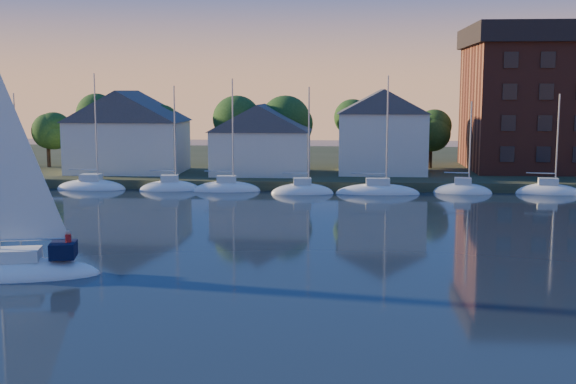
# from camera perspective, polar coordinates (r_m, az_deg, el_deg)

# --- Properties ---
(ground) EXTENTS (260.00, 260.00, 0.00)m
(ground) POSITION_cam_1_polar(r_m,az_deg,el_deg) (28.30, -3.07, -14.04)
(ground) COLOR black
(ground) RESTS_ON ground
(shoreline_land) EXTENTS (160.00, 50.00, 2.00)m
(shoreline_land) POSITION_cam_1_polar(r_m,az_deg,el_deg) (101.61, 2.39, 2.01)
(shoreline_land) COLOR #2E3720
(shoreline_land) RESTS_ON ground
(wooden_dock) EXTENTS (120.00, 3.00, 1.00)m
(wooden_dock) POSITION_cam_1_polar(r_m,az_deg,el_deg) (78.79, 1.81, 0.27)
(wooden_dock) COLOR brown
(wooden_dock) RESTS_ON ground
(clubhouse_west) EXTENTS (13.65, 9.45, 9.64)m
(clubhouse_west) POSITION_cam_1_polar(r_m,az_deg,el_deg) (87.90, -12.52, 4.77)
(clubhouse_west) COLOR silver
(clubhouse_west) RESTS_ON shoreline_land
(clubhouse_centre) EXTENTS (11.55, 8.40, 8.08)m
(clubhouse_centre) POSITION_cam_1_polar(r_m,az_deg,el_deg) (83.71, -2.14, 4.25)
(clubhouse_centre) COLOR silver
(clubhouse_centre) RESTS_ON shoreline_land
(clubhouse_east) EXTENTS (10.50, 8.40, 9.80)m
(clubhouse_east) POSITION_cam_1_polar(r_m,az_deg,el_deg) (85.24, 7.44, 4.84)
(clubhouse_east) COLOR silver
(clubhouse_east) RESTS_ON shoreline_land
(tree_line) EXTENTS (93.40, 5.40, 8.90)m
(tree_line) POSITION_cam_1_polar(r_m,az_deg,el_deg) (89.08, 3.44, 5.79)
(tree_line) COLOR #3A2B1A
(tree_line) RESTS_ON shoreline_land
(moored_fleet) EXTENTS (87.50, 2.40, 12.05)m
(moored_fleet) POSITION_cam_1_polar(r_m,az_deg,el_deg) (75.81, 1.71, 0.03)
(moored_fleet) COLOR white
(moored_fleet) RESTS_ON ground
(hero_sailboat) EXTENTS (9.71, 4.96, 14.42)m
(hero_sailboat) POSITION_cam_1_polar(r_m,az_deg,el_deg) (44.41, -20.42, -5.54)
(hero_sailboat) COLOR white
(hero_sailboat) RESTS_ON ground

